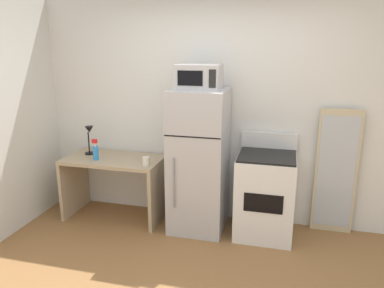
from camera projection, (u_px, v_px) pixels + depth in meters
wall_back_white at (222, 111)px, 4.30m from camera, size 5.00×0.10×2.60m
desk at (114, 176)px, 4.45m from camera, size 1.15×0.62×0.75m
desk_lamp at (89, 135)px, 4.46m from camera, size 0.14×0.12×0.35m
spray_bottle at (96, 152)px, 4.29m from camera, size 0.06×0.06×0.25m
coffee_mug at (146, 161)px, 4.11m from camera, size 0.08×0.08×0.09m
refrigerator at (199, 161)px, 4.12m from camera, size 0.60×0.65×1.59m
microwave at (199, 77)px, 3.86m from camera, size 0.46×0.35×0.26m
oven_range at (265, 195)px, 4.04m from camera, size 0.62×0.61×1.10m
leaning_mirror at (336, 172)px, 4.04m from camera, size 0.44×0.03×1.40m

